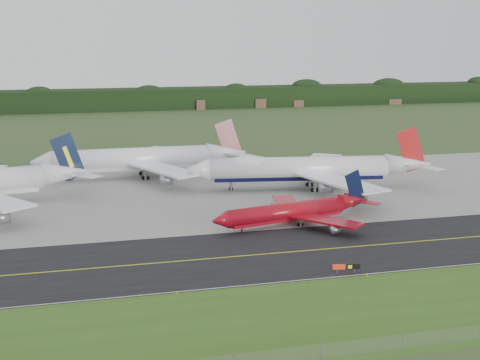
% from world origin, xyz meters
% --- Properties ---
extents(ground, '(600.00, 600.00, 0.00)m').
position_xyz_m(ground, '(0.00, 0.00, 0.00)').
color(ground, '#395327').
rests_on(ground, ground).
extents(grass_verge, '(400.00, 30.00, 0.01)m').
position_xyz_m(grass_verge, '(0.00, -35.00, 0.01)').
color(grass_verge, '#39591A').
rests_on(grass_verge, ground).
extents(taxiway, '(400.00, 32.00, 0.02)m').
position_xyz_m(taxiway, '(0.00, -4.00, 0.01)').
color(taxiway, black).
rests_on(taxiway, ground).
extents(apron, '(400.00, 78.00, 0.01)m').
position_xyz_m(apron, '(0.00, 51.00, 0.01)').
color(apron, gray).
rests_on(apron, ground).
extents(taxiway_centreline, '(400.00, 0.40, 0.00)m').
position_xyz_m(taxiway_centreline, '(0.00, -4.00, 0.03)').
color(taxiway_centreline, gold).
rests_on(taxiway_centreline, taxiway).
extents(taxiway_edge_line, '(400.00, 0.25, 0.00)m').
position_xyz_m(taxiway_edge_line, '(0.00, -19.50, 0.03)').
color(taxiway_edge_line, silver).
rests_on(taxiway_edge_line, taxiway).
extents(perimeter_fence, '(320.00, 0.10, 320.00)m').
position_xyz_m(perimeter_fence, '(0.00, -48.00, 1.10)').
color(perimeter_fence, slate).
rests_on(perimeter_fence, ground).
extents(horizon_treeline, '(700.00, 25.00, 12.00)m').
position_xyz_m(horizon_treeline, '(0.00, 273.76, 5.47)').
color(horizon_treeline, black).
rests_on(horizon_treeline, ground).
extents(jet_ba_747, '(69.31, 56.82, 17.45)m').
position_xyz_m(jet_ba_747, '(15.13, 48.19, 5.94)').
color(jet_ba_747, white).
rests_on(jet_ba_747, ground).
extents(jet_red_737, '(40.88, 32.74, 11.13)m').
position_xyz_m(jet_red_737, '(0.19, 15.18, 3.08)').
color(jet_red_737, maroon).
rests_on(jet_red_737, ground).
extents(jet_star_tail, '(64.89, 54.55, 17.18)m').
position_xyz_m(jet_star_tail, '(-27.68, 75.76, 5.73)').
color(jet_star_tail, white).
rests_on(jet_star_tail, ground).
extents(taxiway_sign, '(4.99, 1.12, 1.68)m').
position_xyz_m(taxiway_sign, '(-1.41, -18.01, 1.19)').
color(taxiway_sign, slate).
rests_on(taxiway_sign, ground).
extents(edge_marker_left, '(0.16, 0.16, 0.50)m').
position_xyz_m(edge_marker_left, '(-32.77, -20.50, 0.25)').
color(edge_marker_left, yellow).
rests_on(edge_marker_left, ground).
extents(edge_marker_center, '(0.16, 0.16, 0.50)m').
position_xyz_m(edge_marker_center, '(1.50, -20.50, 0.25)').
color(edge_marker_center, yellow).
rests_on(edge_marker_center, ground).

